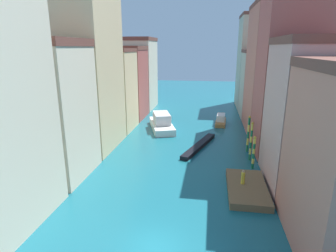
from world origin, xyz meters
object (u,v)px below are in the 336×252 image
mooring_pole_1 (251,141)px  vaporetto_white (162,123)px  waterfront_dock (247,188)px  mooring_pole_0 (254,152)px  motorboat_0 (221,120)px  mooring_pole_2 (248,134)px  gondola_black (199,146)px  person_on_dock (243,177)px

mooring_pole_1 → vaporetto_white: (-13.15, 11.74, -1.41)m
vaporetto_white → waterfront_dock: bearing=-59.1°
mooring_pole_1 → mooring_pole_0: bearing=-89.6°
mooring_pole_0 → vaporetto_white: 19.42m
motorboat_0 → waterfront_dock: bearing=-85.7°
mooring_pole_1 → motorboat_0: bearing=100.7°
mooring_pole_1 → mooring_pole_2: 3.00m
mooring_pole_0 → waterfront_dock: bearing=-102.6°
gondola_black → motorboat_0: size_ratio=1.88×
person_on_dock → mooring_pole_1: (1.65, 7.88, 1.15)m
vaporetto_white → mooring_pole_1: bearing=-41.8°
waterfront_dock → mooring_pole_0: (1.26, 5.62, 1.66)m
person_on_dock → motorboat_0: (-1.45, 24.32, -0.60)m
mooring_pole_2 → gondola_black: (-6.42, 0.51, -2.24)m
gondola_black → vaporetto_white: bearing=129.4°
motorboat_0 → gondola_black: bearing=-104.3°
waterfront_dock → gondola_black: waterfront_dock is taller
mooring_pole_2 → gondola_black: 6.82m
person_on_dock → mooring_pole_2: size_ratio=0.29×
vaporetto_white → gondola_black: vaporetto_white is taller
vaporetto_white → mooring_pole_0: bearing=-47.3°
person_on_dock → mooring_pole_2: bearing=81.2°
waterfront_dock → person_on_dock: size_ratio=5.04×
waterfront_dock → gondola_black: (-5.14, 11.64, -0.06)m
waterfront_dock → mooring_pole_2: 11.41m
mooring_pole_0 → mooring_pole_1: size_ratio=0.80×
mooring_pole_0 → mooring_pole_2: 5.53m
mooring_pole_1 → gondola_black: bearing=151.2°
person_on_dock → mooring_pole_0: bearing=72.8°
mooring_pole_0 → motorboat_0: mooring_pole_0 is taller
person_on_dock → vaporetto_white: bearing=120.4°
mooring_pole_2 → vaporetto_white: size_ratio=0.50×
gondola_black → mooring_pole_1: bearing=-28.8°
person_on_dock → motorboat_0: 24.37m
gondola_black → person_on_dock: bearing=-67.5°
person_on_dock → mooring_pole_2: mooring_pole_2 is taller
person_on_dock → vaporetto_white: 22.74m
mooring_pole_2 → gondola_black: bearing=175.4°
mooring_pole_2 → gondola_black: size_ratio=0.47×
person_on_dock → gondola_black: size_ratio=0.14×
waterfront_dock → motorboat_0: bearing=94.3°
vaporetto_white → person_on_dock: bearing=-59.6°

